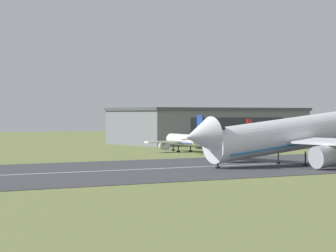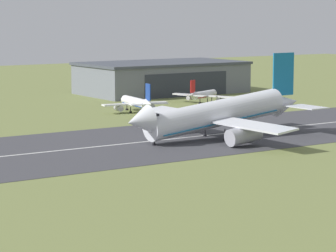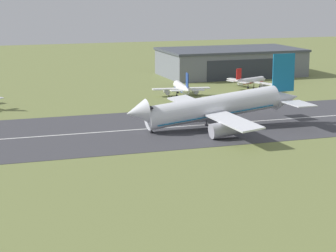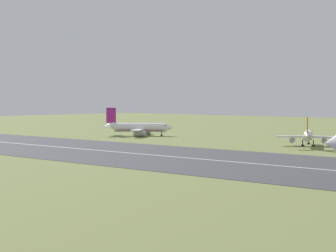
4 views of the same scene
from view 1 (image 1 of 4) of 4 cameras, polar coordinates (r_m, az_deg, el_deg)
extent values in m
cube|color=#3D3D42|center=(131.53, -1.81, -3.13)|extent=(416.74, 46.92, 0.06)
cube|color=silver|center=(131.53, -1.81, -3.11)|extent=(375.07, 0.70, 0.01)
cube|color=slate|center=(247.29, 2.92, -0.07)|extent=(55.75, 30.85, 10.13)
cube|color=#424751|center=(247.25, 2.93, 1.20)|extent=(56.75, 31.85, 0.90)
cube|color=#2D333D|center=(234.75, 5.07, -0.38)|extent=(33.45, 0.12, 8.11)
cylinder|color=silver|center=(143.73, 8.92, -0.58)|extent=(36.24, 6.92, 9.51)
cone|color=silver|center=(130.84, 2.25, -0.71)|extent=(6.08, 6.10, 6.45)
cube|color=black|center=(132.54, 3.28, -0.18)|extent=(1.28, 5.08, 0.55)
cube|color=#146B9E|center=(143.78, 8.91, -1.23)|extent=(32.11, 6.51, 3.44)
cube|color=silver|center=(153.64, 5.31, -0.86)|extent=(6.36, 21.36, 0.98)
cylinder|color=#A8A8B2|center=(151.67, 5.37, -1.68)|extent=(8.15, 3.90, 4.45)
cylinder|color=#A8A8B2|center=(133.96, 11.74, -2.03)|extent=(8.15, 3.90, 4.45)
cylinder|color=black|center=(133.32, 3.60, -2.52)|extent=(0.24, 0.24, 2.62)
cylinder|color=black|center=(133.39, 3.60, -2.99)|extent=(0.84, 0.84, 0.44)
cylinder|color=black|center=(146.42, 7.91, -2.22)|extent=(0.24, 0.24, 2.62)
cylinder|color=black|center=(146.48, 7.91, -2.65)|extent=(0.84, 0.84, 0.44)
cylinder|color=black|center=(141.14, 9.82, -2.35)|extent=(0.24, 0.24, 2.62)
cylinder|color=black|center=(141.21, 9.82, -2.79)|extent=(0.84, 0.84, 0.44)
cylinder|color=white|center=(190.37, 1.16, -0.99)|extent=(4.76, 15.42, 2.69)
cone|color=white|center=(198.38, 0.09, -0.91)|extent=(3.00, 2.77, 2.69)
cone|color=white|center=(182.05, 2.39, -0.92)|extent=(2.85, 3.54, 2.42)
cube|color=black|center=(197.15, 0.25, -0.77)|extent=(2.42, 1.41, 0.44)
cube|color=navy|center=(190.39, 1.16, -1.21)|extent=(4.42, 13.89, 0.20)
cube|color=white|center=(193.06, 2.62, -1.10)|extent=(8.67, 3.64, 0.40)
cylinder|color=#A8A8B2|center=(193.25, 2.37, -1.42)|extent=(2.14, 3.70, 1.67)
cube|color=white|center=(188.39, -0.41, -1.15)|extent=(8.67, 3.64, 0.40)
cylinder|color=#A8A8B2|center=(189.16, -0.28, -1.47)|extent=(2.14, 3.70, 1.67)
cube|color=navy|center=(182.41, 2.32, 0.07)|extent=(0.68, 2.94, 4.58)
cube|color=white|center=(183.66, 3.33, -0.93)|extent=(4.44, 3.11, 0.24)
cube|color=white|center=(180.65, 1.40, -0.96)|extent=(4.44, 3.11, 0.24)
cylinder|color=black|center=(196.26, 0.37, -1.57)|extent=(0.24, 0.24, 1.64)
cylinder|color=black|center=(196.29, 0.37, -1.74)|extent=(0.84, 0.84, 0.44)
cylinder|color=black|center=(190.96, 1.63, -1.64)|extent=(0.24, 0.24, 1.64)
cylinder|color=black|center=(190.99, 1.63, -1.82)|extent=(0.84, 0.84, 0.44)
cylinder|color=black|center=(189.60, 0.74, -1.65)|extent=(0.24, 0.24, 1.64)
cylinder|color=black|center=(189.63, 0.74, -1.83)|extent=(0.84, 0.84, 0.44)
cylinder|color=white|center=(213.20, 6.73, -0.80)|extent=(11.84, 6.87, 2.25)
cone|color=white|center=(219.40, 7.58, -0.75)|extent=(2.76, 2.87, 2.25)
cone|color=white|center=(206.74, 5.79, -0.74)|extent=(3.29, 2.94, 2.02)
cube|color=black|center=(218.40, 7.45, -0.64)|extent=(1.78, 2.19, 0.44)
cube|color=red|center=(213.22, 6.73, -0.96)|extent=(10.70, 6.29, 0.20)
cube|color=white|center=(210.61, 8.25, -0.93)|extent=(5.91, 10.07, 0.40)
cylinder|color=#A8A8B2|center=(211.36, 8.10, -1.18)|extent=(3.24, 2.45, 1.39)
cube|color=white|center=(216.37, 5.31, -0.88)|extent=(5.91, 10.07, 0.40)
cylinder|color=#A8A8B2|center=(216.36, 5.55, -1.13)|extent=(3.24, 2.45, 1.39)
cube|color=red|center=(207.04, 5.84, -0.01)|extent=(2.35, 1.24, 3.82)
cube|color=white|center=(205.39, 6.48, -0.77)|extent=(3.35, 4.01, 0.24)
cube|color=white|center=(208.13, 5.10, -0.74)|extent=(3.35, 4.01, 0.24)
cylinder|color=black|center=(217.50, 7.32, -1.31)|extent=(0.24, 0.24, 1.84)
cylinder|color=black|center=(217.53, 7.32, -1.49)|extent=(0.84, 0.84, 0.44)
cylinder|color=black|center=(212.41, 7.02, -1.36)|extent=(0.24, 0.24, 1.84)
cylinder|color=black|center=(212.44, 7.02, -1.55)|extent=(0.84, 0.84, 0.44)
cylinder|color=black|center=(213.67, 6.38, -1.34)|extent=(0.24, 0.24, 1.84)
cylinder|color=black|center=(213.70, 6.38, -1.53)|extent=(0.84, 0.84, 0.44)
camera|label=2|loc=(38.93, 169.68, 27.22)|focal=85.00mm
camera|label=3|loc=(59.20, 114.42, 26.19)|focal=70.00mm
camera|label=4|loc=(128.34, 55.68, 2.44)|focal=70.00mm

